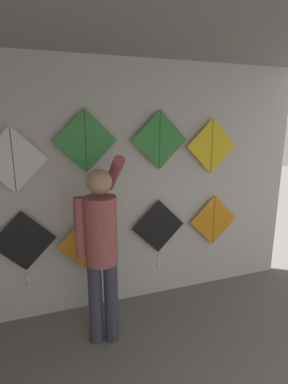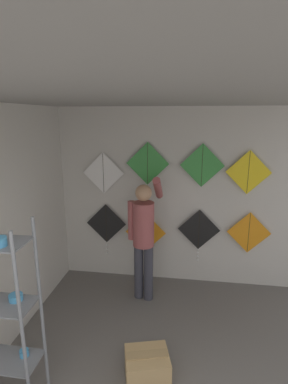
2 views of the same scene
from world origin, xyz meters
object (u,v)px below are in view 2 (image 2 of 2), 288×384
object	(u,v)px
kite_0	(106,225)
kite_3	(249,233)
cardboard_box	(147,367)
kite_6	(202,165)
kite_5	(148,164)
kite_7	(248,172)
shopkeeper	(144,232)
kite_1	(146,232)
kite_2	(199,232)
kite_4	(103,173)

from	to	relation	value
kite_0	kite_3	distance (m)	2.26
cardboard_box	kite_6	world-z (taller)	kite_6
kite_3	kite_5	world-z (taller)	kite_5
kite_5	kite_7	world-z (taller)	kite_5
shopkeeper	kite_7	xyz separation A→B (m)	(1.47, 0.55, 0.81)
shopkeeper	kite_1	xyz separation A→B (m)	(-0.05, 0.55, -0.23)
kite_5	kite_1	bearing A→B (deg)	180.00
kite_7	kite_5	bearing A→B (deg)	180.00
kite_1	shopkeeper	bearing A→B (deg)	-84.62
kite_2	kite_5	size ratio (longest dim) A/B	1.31
shopkeeper	cardboard_box	world-z (taller)	shopkeeper
kite_1	kite_3	xyz separation A→B (m)	(1.61, 0.00, 0.09)
kite_3	kite_4	bearing A→B (deg)	180.00
kite_3	kite_4	distance (m)	2.44
kite_1	kite_6	distance (m)	1.41
cardboard_box	kite_1	size ratio (longest dim) A/B	0.79
kite_1	kite_3	world-z (taller)	kite_3
kite_0	kite_5	size ratio (longest dim) A/B	1.31
kite_0	kite_4	bearing A→B (deg)	177.92
kite_0	kite_3	world-z (taller)	kite_0
kite_0	kite_3	bearing A→B (deg)	0.02
kite_4	kite_1	bearing A→B (deg)	0.00
kite_6	kite_5	bearing A→B (deg)	180.00
kite_3	kite_0	bearing A→B (deg)	-179.98
kite_2	kite_4	xyz separation A→B (m)	(-1.53, 0.00, 0.90)
kite_1	kite_2	size ratio (longest dim) A/B	0.76
kite_0	shopkeeper	bearing A→B (deg)	-37.73
kite_4	shopkeeper	bearing A→B (deg)	-37.00
kite_1	cardboard_box	bearing A→B (deg)	-81.34
cardboard_box	kite_7	world-z (taller)	kite_7
kite_1	kite_4	world-z (taller)	kite_4
kite_0	kite_2	distance (m)	1.51
kite_2	kite_6	xyz separation A→B (m)	(0.00, 0.00, 1.05)
kite_0	kite_2	bearing A→B (deg)	0.00
kite_4	kite_7	size ratio (longest dim) A/B	1.00
kite_3	kite_4	world-z (taller)	kite_4
kite_2	kite_5	world-z (taller)	kite_5
kite_1	kite_5	size ratio (longest dim) A/B	1.00
cardboard_box	kite_4	xyz separation A→B (m)	(-0.98, 2.00, 1.63)
kite_0	kite_5	xyz separation A→B (m)	(0.69, 0.00, 1.04)
kite_5	kite_7	size ratio (longest dim) A/B	1.00
shopkeeper	kite_5	size ratio (longest dim) A/B	2.82
kite_4	kite_0	bearing A→B (deg)	-2.08
kite_5	kite_6	size ratio (longest dim) A/B	1.00
shopkeeper	kite_7	distance (m)	1.77
kite_3	kite_6	xyz separation A→B (m)	(-0.76, 0.00, 1.03)
kite_0	kite_7	world-z (taller)	kite_7
kite_1	kite_2	distance (m)	0.85
kite_3	cardboard_box	bearing A→B (deg)	-123.16
kite_1	kite_7	distance (m)	1.84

